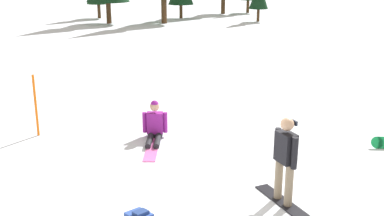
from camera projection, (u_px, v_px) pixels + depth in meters
The scene contains 4 objects.
ground_plane at pixel (202, 188), 9.38m from camera, with size 800.00×800.00×0.00m, color silver.
snowboarder_foreground at pixel (285, 159), 8.57m from camera, with size 0.35×1.48×1.64m.
snowboarder_midground at pixel (154, 127), 11.88m from camera, with size 1.04×1.76×0.95m.
trail_marker_pole at pixel (36, 106), 11.99m from camera, with size 0.06×0.06×1.58m, color orange.
Camera 1 is at (-3.31, -7.84, 4.25)m, focal length 44.96 mm.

